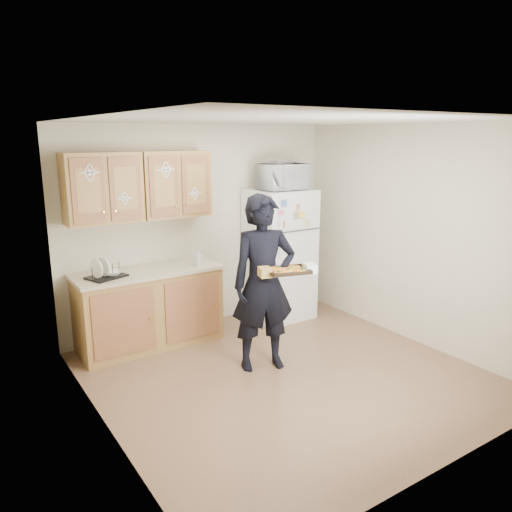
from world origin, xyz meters
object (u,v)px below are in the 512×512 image
at_px(baking_tray, 288,271).
at_px(dish_rack, 106,271).
at_px(person, 264,283).
at_px(refrigerator, 279,254).
at_px(microwave, 283,177).

relative_size(baking_tray, dish_rack, 1.07).
bearing_deg(person, baking_tray, -56.63).
bearing_deg(refrigerator, baking_tray, -123.54).
bearing_deg(dish_rack, refrigerator, 0.26).
relative_size(refrigerator, baking_tray, 4.21).
bearing_deg(refrigerator, person, -132.25).
bearing_deg(microwave, baking_tray, -126.49).
bearing_deg(dish_rack, baking_tray, -46.31).
xyz_separation_m(person, dish_rack, (-1.26, 1.12, 0.07)).
distance_m(microwave, dish_rack, 2.45).
bearing_deg(baking_tray, person, 123.37).
distance_m(refrigerator, microwave, 1.01).
xyz_separation_m(baking_tray, microwave, (0.94, 1.37, 0.78)).
bearing_deg(refrigerator, dish_rack, -179.74).
relative_size(person, microwave, 3.08).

